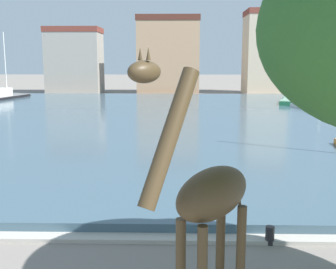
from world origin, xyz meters
name	(u,v)px	position (x,y,z in m)	size (l,w,h in m)	color
harbor_water	(162,117)	(0.00, 33.30, 0.19)	(85.92, 47.06, 0.37)	#3D5666
quay_edge_coping	(130,238)	(0.00, 9.52, 0.06)	(85.92, 0.50, 0.12)	#ADA89E
giraffe_statue	(208,201)	(1.81, 5.41, 2.56)	(2.16, 2.46, 5.02)	#42331E
sailboat_green	(291,101)	(13.98, 45.71, 0.45)	(4.59, 9.66, 8.58)	#236B42
sailboat_black	(7,97)	(-19.23, 48.47, 0.55)	(3.59, 9.89, 8.19)	black
sailboat_white	(318,110)	(14.28, 37.49, 0.41)	(4.36, 9.22, 9.66)	white
mooring_bollard	(270,235)	(3.78, 9.37, 0.25)	(0.24, 0.24, 0.50)	#232326
townhouse_end_terrace	(75,61)	(-14.26, 62.32, 4.89)	(8.05, 5.67, 9.76)	gray
townhouse_wide_warehouse	(168,56)	(-0.11, 61.28, 5.61)	(9.00, 7.13, 11.19)	tan
townhouse_corner_house	(265,52)	(14.15, 61.72, 6.08)	(6.03, 6.26, 12.13)	#C6B293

